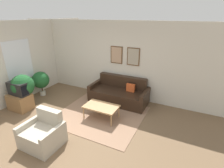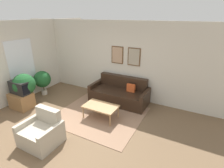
{
  "view_description": "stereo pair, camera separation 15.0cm",
  "coord_description": "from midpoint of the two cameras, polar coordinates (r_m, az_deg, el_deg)",
  "views": [
    {
      "loc": [
        2.71,
        -2.71,
        2.89
      ],
      "look_at": [
        0.48,
        1.82,
        0.85
      ],
      "focal_mm": 28.0,
      "sensor_mm": 36.0,
      "label": 1
    },
    {
      "loc": [
        2.84,
        -2.64,
        2.89
      ],
      "look_at": [
        0.48,
        1.82,
        0.85
      ],
      "focal_mm": 28.0,
      "sensor_mm": 36.0,
      "label": 2
    }
  ],
  "objects": [
    {
      "name": "ground_plane",
      "position": [
        4.82,
        -14.96,
        -15.73
      ],
      "size": [
        16.0,
        16.0,
        0.0
      ],
      "primitive_type": "plane",
      "color": "brown"
    },
    {
      "name": "area_rug",
      "position": [
        5.45,
        -3.17,
        -9.99
      ],
      "size": [
        2.5,
        2.22,
        0.01
      ],
      "color": "#937056",
      "rests_on": "ground_plane"
    },
    {
      "name": "wall_back",
      "position": [
        6.33,
        1.17,
        7.96
      ],
      "size": [
        8.0,
        0.09,
        2.7
      ],
      "color": "beige",
      "rests_on": "ground_plane"
    },
    {
      "name": "wall_left_window",
      "position": [
        6.59,
        -30.33,
        5.49
      ],
      "size": [
        0.08,
        8.0,
        2.7
      ],
      "color": "beige",
      "rests_on": "ground_plane"
    },
    {
      "name": "couch",
      "position": [
        6.09,
        3.21,
        -3.21
      ],
      "size": [
        1.99,
        0.9,
        0.86
      ],
      "color": "black",
      "rests_on": "ground_plane"
    },
    {
      "name": "coffee_table",
      "position": [
        5.12,
        -2.89,
        -7.48
      ],
      "size": [
        0.98,
        0.59,
        0.4
      ],
      "color": "#A87F51",
      "rests_on": "ground_plane"
    },
    {
      "name": "tv_stand",
      "position": [
        6.4,
        -26.8,
        -4.85
      ],
      "size": [
        0.7,
        0.51,
        0.51
      ],
      "color": "olive",
      "rests_on": "ground_plane"
    },
    {
      "name": "tv",
      "position": [
        6.22,
        -27.5,
        -1.07
      ],
      "size": [
        0.66,
        0.28,
        0.41
      ],
      "color": "black",
      "rests_on": "tv_stand"
    },
    {
      "name": "armchair",
      "position": [
        4.56,
        -21.04,
        -14.62
      ],
      "size": [
        0.86,
        0.76,
        0.81
      ],
      "rotation": [
        0.0,
        0.0,
        -0.19
      ],
      "color": "#B2A893",
      "rests_on": "ground_plane"
    },
    {
      "name": "potted_plant_tall",
      "position": [
        6.31,
        -26.16,
        -0.31
      ],
      "size": [
        0.71,
        0.71,
        1.11
      ],
      "color": "#935638",
      "rests_on": "ground_plane"
    },
    {
      "name": "potted_plant_by_window",
      "position": [
        6.99,
        -21.22,
        1.35
      ],
      "size": [
        0.61,
        0.61,
        0.92
      ],
      "color": "beige",
      "rests_on": "ground_plane"
    }
  ]
}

